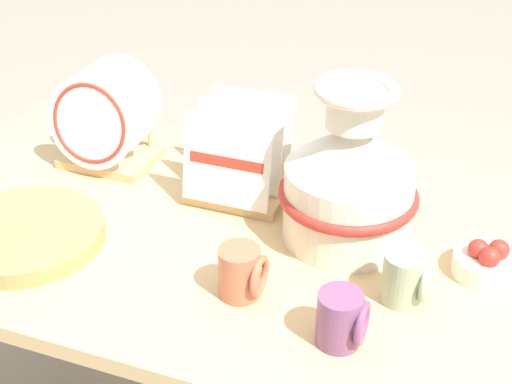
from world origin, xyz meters
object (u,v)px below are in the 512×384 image
Objects in this scene: wicker_charger_stack at (26,234)px; mug_plum_glaze at (342,319)px; ceramic_vase at (349,179)px; dish_rack_round_plates at (105,130)px; fruit_bowl at (487,262)px; dish_rack_square_plates at (239,168)px; mug_sage_glaze at (406,278)px; mug_terracotta_glaze at (242,273)px.

wicker_charger_stack is 3.17× the size of mug_plum_glaze.
ceramic_vase reaches higher than dish_rack_round_plates.
fruit_bowl is (0.28, -0.03, -0.11)m from ceramic_vase.
dish_rack_round_plates is 0.35m from wicker_charger_stack.
ceramic_vase reaches higher than mug_plum_glaze.
wicker_charger_stack is 0.67m from mug_plum_glaze.
mug_plum_glaze is at bearing -77.24° from ceramic_vase.
dish_rack_square_plates is (0.35, -0.02, -0.02)m from dish_rack_round_plates.
dish_rack_square_plates is at bearing 42.88° from wicker_charger_stack.
mug_sage_glaze reaches higher than wicker_charger_stack.
dish_rack_round_plates is 0.90m from fruit_bowl.
fruit_bowl is at bearing 27.77° from mug_terracotta_glaze.
ceramic_vase is 3.39× the size of mug_sage_glaze.
ceramic_vase is 3.39× the size of mug_terracotta_glaze.
mug_sage_glaze is at bearing -18.68° from dish_rack_round_plates.
ceramic_vase reaches higher than wicker_charger_stack.
mug_plum_glaze is 0.79× the size of fruit_bowl.
wicker_charger_stack is 3.17× the size of mug_sage_glaze.
dish_rack_square_plates is at bearing -4.00° from dish_rack_round_plates.
dish_rack_square_plates is at bearing 112.12° from mug_terracotta_glaze.
dish_rack_round_plates is 0.59m from mug_terracotta_glaze.
mug_sage_glaze is 0.79× the size of fruit_bowl.
mug_terracotta_glaze reaches higher than wicker_charger_stack.
dish_rack_square_plates is 0.47m from wicker_charger_stack.
mug_sage_glaze is (0.08, 0.15, 0.00)m from mug_plum_glaze.
dish_rack_square_plates reaches higher than mug_terracotta_glaze.
ceramic_vase is at bearing 61.89° from mug_terracotta_glaze.
wicker_charger_stack is 3.17× the size of mug_terracotta_glaze.
dish_rack_round_plates is 1.92× the size of fruit_bowl.
dish_rack_round_plates is at bearing 91.34° from wicker_charger_stack.
mug_terracotta_glaze is 0.79× the size of fruit_bowl.
mug_plum_glaze is (0.07, -0.30, -0.09)m from ceramic_vase.
wicker_charger_stack is 0.91m from fruit_bowl.
mug_terracotta_glaze is 1.00× the size of mug_sage_glaze.
mug_terracotta_glaze is 1.00× the size of mug_plum_glaze.
mug_plum_glaze is (0.67, -0.06, 0.03)m from wicker_charger_stack.
dish_rack_round_plates is 1.11× the size of dish_rack_square_plates.
wicker_charger_stack is at bearing -158.02° from ceramic_vase.
mug_plum_glaze is 1.00× the size of mug_sage_glaze.
mug_plum_glaze is 0.35m from fruit_bowl.
dish_rack_square_plates is at bearing 169.29° from fruit_bowl.
ceramic_vase is 1.07× the size of wicker_charger_stack.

